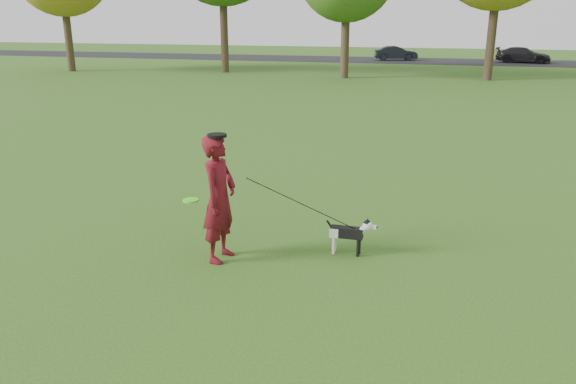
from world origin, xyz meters
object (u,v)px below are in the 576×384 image
(man, at_px, (219,199))
(dog, at_px, (351,232))
(car_mid, at_px, (396,53))
(car_right, at_px, (523,55))

(man, relative_size, dog, 2.42)
(man, height_order, dog, man)
(dog, relative_size, car_mid, 0.23)
(man, height_order, car_right, man)
(dog, bearing_deg, car_mid, 94.03)
(car_right, bearing_deg, car_mid, 97.81)
(dog, height_order, car_right, car_right)
(man, xyz_separation_m, car_mid, (-0.97, 40.32, -0.36))
(dog, relative_size, car_right, 0.19)
(car_right, bearing_deg, man, 175.66)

